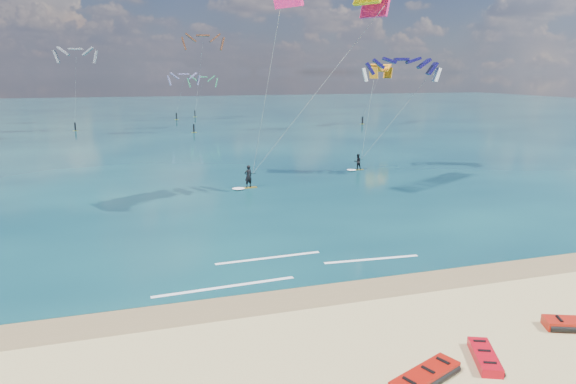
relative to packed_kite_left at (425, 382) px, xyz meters
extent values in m
plane|color=tan|center=(-1.41, 44.25, 0.00)|extent=(320.00, 320.00, 0.00)
cube|color=brown|center=(-1.41, 7.25, 0.00)|extent=(320.00, 2.40, 0.01)
cube|color=#0A2837|center=(-1.41, 108.25, 0.02)|extent=(320.00, 200.00, 0.04)
cube|color=gold|center=(0.79, 29.44, 0.07)|extent=(1.49, 0.54, 0.06)
imported|color=black|center=(0.79, 29.44, 1.06)|extent=(0.82, 0.67, 1.94)
cylinder|color=black|center=(1.11, 29.11, 1.34)|extent=(0.59, 0.08, 0.04)
cube|color=#B59C1B|center=(13.31, 34.45, 0.07)|extent=(1.28, 0.52, 0.06)
imported|color=black|center=(13.31, 34.45, 0.87)|extent=(0.78, 0.61, 1.58)
cylinder|color=black|center=(13.59, 34.18, 1.15)|extent=(0.51, 0.09, 0.04)
cube|color=white|center=(-1.95, 12.35, 0.04)|extent=(5.80, 0.45, 0.01)
cube|color=white|center=(-4.86, 9.25, 0.04)|extent=(6.74, 0.60, 0.01)
cube|color=white|center=(3.26, 10.55, 0.04)|extent=(5.27, 0.62, 0.01)
camera|label=1|loc=(-8.53, -12.80, 9.75)|focal=32.00mm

